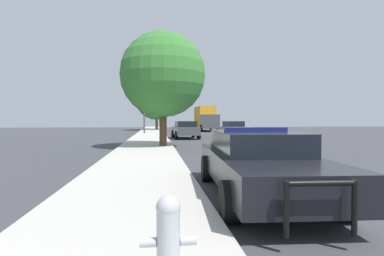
% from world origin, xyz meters
% --- Properties ---
extents(ground_plane, '(110.00, 110.00, 0.00)m').
position_xyz_m(ground_plane, '(0.00, 0.00, 0.00)').
color(ground_plane, '#3D3D42').
extents(sidewalk_left, '(3.00, 110.00, 0.13)m').
position_xyz_m(sidewalk_left, '(-5.10, 0.00, 0.07)').
color(sidewalk_left, '#BCB7AD').
rests_on(sidewalk_left, ground_plane).
extents(police_car, '(2.31, 5.32, 1.44)m').
position_xyz_m(police_car, '(-2.43, -0.19, 0.73)').
color(police_car, black).
rests_on(police_car, ground_plane).
extents(fire_hydrant, '(0.50, 0.22, 0.82)m').
position_xyz_m(fire_hydrant, '(-4.47, -3.67, 0.57)').
color(fire_hydrant, '#B7BCC1').
rests_on(fire_hydrant, sidewalk_left).
extents(traffic_light, '(3.69, 0.35, 4.68)m').
position_xyz_m(traffic_light, '(-4.26, 25.95, 3.46)').
color(traffic_light, '#424247').
rests_on(traffic_light, sidewalk_left).
extents(car_background_midblock, '(2.20, 4.11, 1.46)m').
position_xyz_m(car_background_midblock, '(-2.11, 18.61, 0.77)').
color(car_background_midblock, '#474C51').
rests_on(car_background_midblock, ground_plane).
extents(car_background_oncoming, '(2.13, 4.29, 1.44)m').
position_xyz_m(car_background_oncoming, '(2.63, 20.79, 0.75)').
color(car_background_oncoming, slate).
rests_on(car_background_oncoming, ground_plane).
extents(box_truck, '(2.48, 7.70, 3.37)m').
position_xyz_m(box_truck, '(2.29, 34.50, 1.77)').
color(box_truck, '#474C51').
rests_on(box_truck, ground_plane).
extents(tree_sidewalk_near, '(4.77, 4.77, 6.37)m').
position_xyz_m(tree_sidewalk_near, '(-4.16, 10.62, 4.11)').
color(tree_sidewalk_near, '#4C3823').
rests_on(tree_sidewalk_near, sidewalk_left).
extents(tree_sidewalk_far, '(6.14, 6.14, 7.54)m').
position_xyz_m(tree_sidewalk_far, '(-4.43, 37.45, 4.59)').
color(tree_sidewalk_far, brown).
rests_on(tree_sidewalk_far, sidewalk_left).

